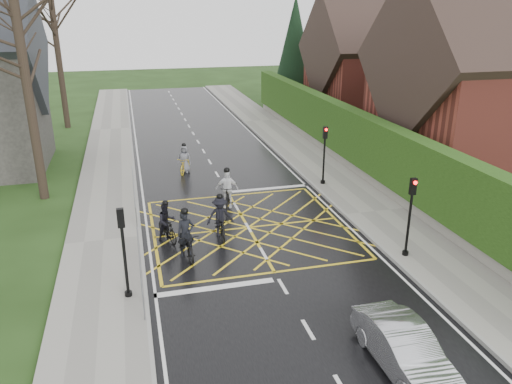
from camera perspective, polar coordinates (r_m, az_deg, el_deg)
name	(u,v)px	position (r m, az deg, el deg)	size (l,w,h in m)	color
ground	(248,228)	(21.60, -0.89, -4.09)	(120.00, 120.00, 0.00)	black
road	(248,227)	(21.60, -0.89, -4.07)	(9.00, 80.00, 0.01)	black
sidewalk_right	(375,212)	(23.59, 13.43, -2.29)	(3.00, 80.00, 0.15)	gray
sidewalk_left	(104,241)	(21.12, -16.99, -5.42)	(3.00, 80.00, 0.15)	gray
stone_wall	(354,166)	(29.27, 11.17, 2.94)	(0.50, 38.00, 0.70)	slate
hedge	(356,136)	(28.81, 11.41, 6.26)	(0.90, 38.00, 2.80)	#18330E
house_near	(495,90)	(30.43, 25.63, 10.48)	(11.80, 9.80, 11.30)	maroon
house_far	(374,68)	(42.10, 13.34, 13.65)	(9.80, 8.80, 10.30)	maroon
conifer	(295,52)	(47.81, 4.44, 15.64)	(4.60, 4.60, 10.00)	black
tree_near	(18,32)	(25.51, -25.52, 16.20)	(9.24, 9.24, 11.44)	black
tree_mid	(23,12)	(33.54, -25.09, 18.09)	(10.08, 10.08, 12.48)	black
tree_far	(55,32)	(41.41, -21.97, 16.61)	(8.40, 8.40, 10.40)	black
railing_south	(140,262)	(17.63, -13.11, -7.83)	(0.05, 5.04, 1.03)	slate
railing_north	(134,189)	(24.51, -13.78, 0.34)	(0.05, 6.04, 1.03)	slate
traffic_light_ne	(324,156)	(26.27, 7.79, 4.11)	(0.24, 0.31, 3.21)	black
traffic_light_se	(409,218)	(19.22, 17.13, -2.87)	(0.24, 0.31, 3.21)	black
traffic_light_sw	(124,254)	(16.35, -14.81, -6.86)	(0.24, 0.31, 3.21)	black
cyclist_rear	(186,241)	(19.15, -7.98, -5.55)	(0.97, 2.11, 1.98)	black
cyclist_back	(167,225)	(20.59, -10.16, -3.74)	(1.02, 1.77, 1.71)	black
cyclist_mid	(220,221)	(20.62, -4.09, -3.30)	(1.11, 1.93, 1.87)	black
cyclist_front	(227,193)	(23.50, -3.29, -0.11)	(1.14, 2.05, 1.98)	black
cyclist_lead	(185,162)	(28.85, -8.14, 3.38)	(1.21, 1.87, 1.72)	#B59316
car	(404,349)	(14.13, 16.58, -16.81)	(1.30, 3.73, 1.23)	#AAABB1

